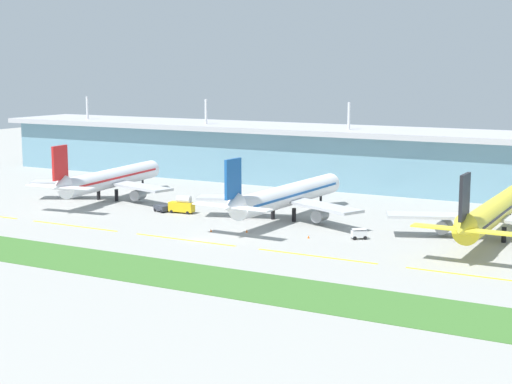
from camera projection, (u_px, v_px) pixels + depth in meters
ground_plane at (198, 240)px, 185.33m from camera, size 600.00×600.00×0.00m
terminal_building at (354, 157)px, 268.23m from camera, size 288.00×34.00×28.79m
airliner_near at (110, 179)px, 241.55m from camera, size 48.48×58.78×18.90m
airliner_middle at (286, 196)px, 209.72m from camera, size 48.76×61.55×18.90m
airliner_far at (492, 213)px, 184.87m from camera, size 48.80×63.81×18.90m
taxiway_stripe_mid_west at (74, 226)px, 202.12m from camera, size 28.00×0.70×0.04m
taxiway_stripe_centre at (184, 240)px, 185.89m from camera, size 28.00×0.70×0.04m
taxiway_stripe_mid_east at (316, 256)px, 169.66m from camera, size 28.00×0.70×0.04m
taxiway_stripe_east at (475, 276)px, 153.43m from camera, size 28.00×0.70×0.04m
grass_verge at (122, 266)px, 160.96m from camera, size 300.00×18.00×0.10m
baggage_cart at (359, 234)px, 186.42m from camera, size 3.95×3.65×2.48m
fuel_truck at (182, 205)px, 219.81m from camera, size 7.42×3.30×4.95m
pushback_tug at (161, 208)px, 221.86m from camera, size 4.95×3.74×1.85m
safety_cone_left_wingtip at (211, 230)px, 195.09m from camera, size 0.56×0.56×0.70m
safety_cone_nose_front at (247, 231)px, 194.29m from camera, size 0.56×0.56×0.70m
safety_cone_right_wingtip at (308, 237)px, 187.49m from camera, size 0.56×0.56×0.70m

